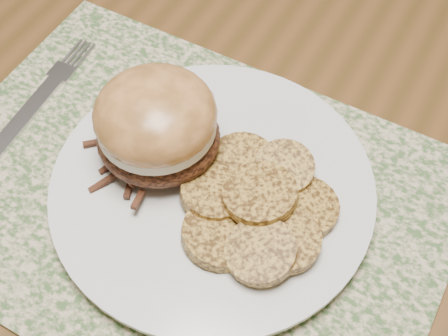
# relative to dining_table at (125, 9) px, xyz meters

# --- Properties ---
(ground) EXTENTS (3.50, 3.50, 0.00)m
(ground) POSITION_rel_dining_table_xyz_m (0.00, 0.00, -0.67)
(ground) COLOR brown
(ground) RESTS_ON ground
(dining_table) EXTENTS (1.50, 0.90, 0.75)m
(dining_table) POSITION_rel_dining_table_xyz_m (0.00, 0.00, 0.00)
(dining_table) COLOR brown
(dining_table) RESTS_ON ground
(placemat) EXTENTS (0.45, 0.33, 0.00)m
(placemat) POSITION_rel_dining_table_xyz_m (0.24, -0.25, 0.08)
(placemat) COLOR #3D5B2E
(placemat) RESTS_ON dining_table
(dinner_plate) EXTENTS (0.26, 0.26, 0.02)m
(dinner_plate) POSITION_rel_dining_table_xyz_m (0.26, -0.24, 0.09)
(dinner_plate) COLOR silver
(dinner_plate) RESTS_ON placemat
(pork_sandwich) EXTENTS (0.13, 0.13, 0.08)m
(pork_sandwich) POSITION_rel_dining_table_xyz_m (0.21, -0.23, 0.14)
(pork_sandwich) COLOR black
(pork_sandwich) RESTS_ON dinner_plate
(roasted_potatoes) EXTENTS (0.15, 0.16, 0.03)m
(roasted_potatoes) POSITION_rel_dining_table_xyz_m (0.31, -0.24, 0.11)
(roasted_potatoes) COLOR #AF8333
(roasted_potatoes) RESTS_ON dinner_plate
(fork) EXTENTS (0.03, 0.20, 0.00)m
(fork) POSITION_rel_dining_table_xyz_m (0.07, -0.23, 0.09)
(fork) COLOR #B3B3BA
(fork) RESTS_ON placemat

